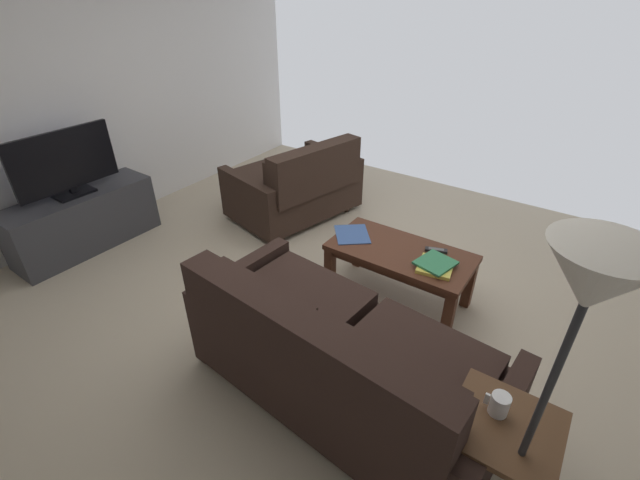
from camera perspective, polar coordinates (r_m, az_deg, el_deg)
ground_plane at (r=3.49m, az=1.90°, el=-7.19°), size 5.31×5.11×0.01m
wall_right at (r=4.76m, az=-27.40°, el=19.00°), size 0.12×5.11×2.81m
sofa_main at (r=2.48m, az=2.25°, el=-15.46°), size 1.86×0.99×0.86m
loveseat_near at (r=4.45m, az=-3.08°, el=7.33°), size 1.10×1.40×0.83m
coffee_table at (r=3.28m, az=10.60°, el=-2.43°), size 1.05×0.54×0.45m
end_table at (r=2.17m, az=22.84°, el=-23.54°), size 0.44×0.44×0.61m
floor_lamp at (r=1.53m, az=31.21°, el=-8.60°), size 0.32×0.32×1.56m
tv_stand at (r=4.50m, az=-28.92°, el=2.27°), size 0.44×1.27×0.54m
flat_tv at (r=4.29m, az=-30.86°, el=8.81°), size 0.21×0.87×0.57m
coffee_mug at (r=2.06m, az=22.72°, el=-19.51°), size 0.10×0.08×0.10m
book_stack at (r=3.09m, az=15.10°, el=-3.22°), size 0.28×0.30×0.04m
tv_remote at (r=3.28m, az=15.18°, el=-1.31°), size 0.17×0.10×0.02m
loose_magazine at (r=3.38m, az=4.29°, el=0.77°), size 0.38×0.39×0.01m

